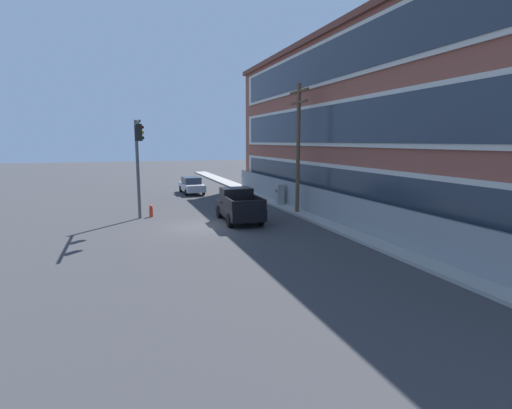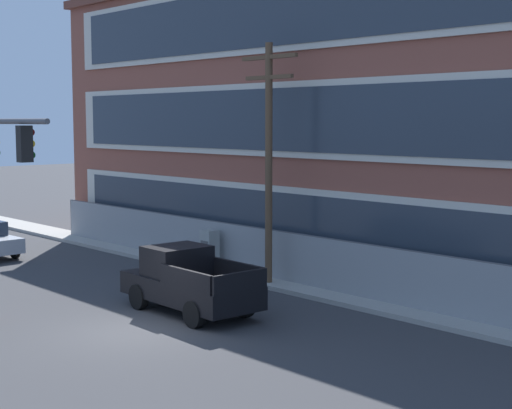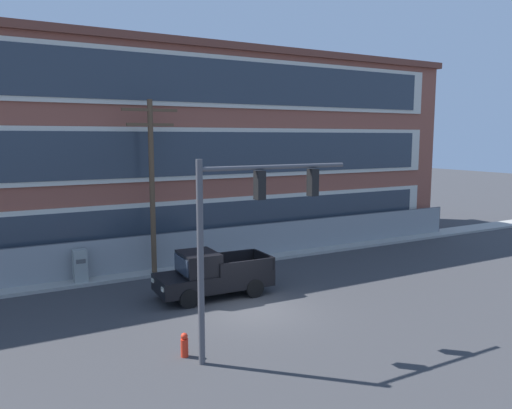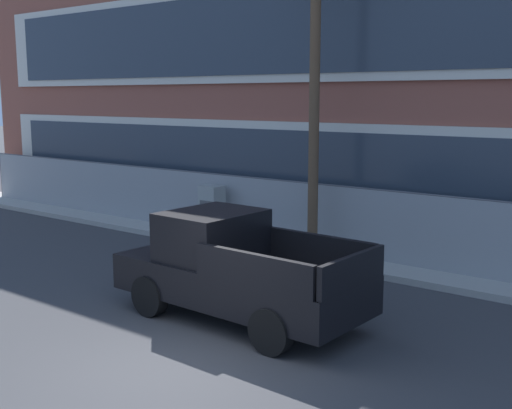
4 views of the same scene
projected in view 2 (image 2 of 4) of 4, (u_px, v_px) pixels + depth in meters
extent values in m
plane|color=#38383A|center=(135.00, 332.00, 22.22)|extent=(160.00, 160.00, 0.00)
cube|color=#9E9B93|center=(316.00, 291.00, 27.18)|extent=(80.00, 1.77, 0.16)
cube|color=brown|center=(425.00, 125.00, 29.87)|extent=(37.29, 9.22, 11.60)
cube|color=beige|center=(343.00, 232.00, 27.15)|extent=(34.31, 0.10, 2.78)
cube|color=#2D3844|center=(342.00, 232.00, 27.11)|extent=(32.82, 0.06, 2.32)
cube|color=beige|center=(344.00, 120.00, 26.73)|extent=(34.31, 0.10, 2.78)
cube|color=#2D3844|center=(343.00, 120.00, 26.69)|extent=(32.82, 0.06, 2.32)
cube|color=beige|center=(345.00, 4.00, 26.32)|extent=(34.31, 0.10, 2.78)
cube|color=#2D3844|center=(344.00, 4.00, 26.28)|extent=(32.82, 0.06, 2.32)
cube|color=gray|center=(341.00, 269.00, 26.46)|extent=(36.67, 0.04, 1.94)
cylinder|color=#4C4C51|center=(71.00, 219.00, 39.97)|extent=(0.06, 0.06, 1.94)
cylinder|color=#4C4C51|center=(341.00, 241.00, 26.36)|extent=(36.67, 0.05, 0.05)
cube|color=black|center=(25.00, 144.00, 19.16)|extent=(0.28, 0.32, 0.90)
cylinder|color=#4B0807|center=(31.00, 132.00, 19.25)|extent=(0.04, 0.18, 0.18)
cylinder|color=gold|center=(31.00, 144.00, 19.28)|extent=(0.04, 0.18, 0.18)
cylinder|color=#0A4011|center=(32.00, 155.00, 19.31)|extent=(0.04, 0.18, 0.18)
cube|color=black|center=(190.00, 289.00, 24.27)|extent=(5.04, 2.19, 0.70)
cube|color=black|center=(177.00, 260.00, 24.71)|extent=(1.55, 1.92, 0.93)
cube|color=#283342|center=(163.00, 257.00, 25.29)|extent=(0.11, 1.67, 0.70)
cube|color=black|center=(186.00, 279.00, 22.74)|extent=(2.49, 0.20, 0.56)
cube|color=black|center=(237.00, 271.00, 23.97)|extent=(2.49, 0.20, 0.56)
cube|color=black|center=(240.00, 282.00, 22.35)|extent=(0.16, 1.96, 0.56)
cylinder|color=black|center=(139.00, 297.00, 24.84)|extent=(0.81, 0.28, 0.80)
cylinder|color=black|center=(187.00, 288.00, 26.04)|extent=(0.81, 0.28, 0.80)
cylinder|color=black|center=(194.00, 314.00, 22.57)|extent=(0.81, 0.28, 0.80)
cylinder|color=black|center=(244.00, 304.00, 23.78)|extent=(0.81, 0.28, 0.80)
cube|color=white|center=(128.00, 277.00, 25.70)|extent=(0.07, 0.24, 0.16)
cube|color=white|center=(164.00, 271.00, 26.62)|extent=(0.07, 0.24, 0.16)
cylinder|color=black|center=(15.00, 251.00, 34.03)|extent=(0.65, 0.23, 0.64)
cylinder|color=brown|center=(269.00, 166.00, 27.80)|extent=(0.26, 0.26, 8.67)
cube|color=brown|center=(269.00, 57.00, 27.40)|extent=(2.73, 0.14, 0.14)
cube|color=brown|center=(269.00, 77.00, 27.47)|extent=(2.32, 0.14, 0.14)
cube|color=#939993|center=(210.00, 251.00, 30.85)|extent=(0.62, 0.52, 1.68)
cube|color=#515151|center=(204.00, 243.00, 30.63)|extent=(0.43, 0.02, 0.20)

